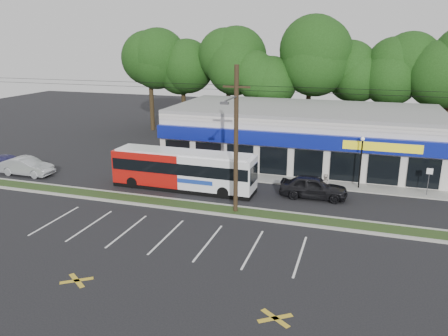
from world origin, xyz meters
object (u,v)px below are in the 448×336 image
at_px(car_silver, 27,166).
at_px(car_blue, 9,162).
at_px(pedestrian_b, 325,186).
at_px(car_dark, 313,187).
at_px(utility_pole, 233,136).
at_px(pedestrian_a, 247,179).
at_px(lamp_post, 361,157).
at_px(metrobus, 183,169).
at_px(sign_post, 429,177).

distance_m(car_silver, car_blue, 3.25).
bearing_deg(pedestrian_b, car_dark, 19.58).
bearing_deg(car_blue, car_dark, -92.42).
relative_size(utility_pole, car_silver, 10.46).
bearing_deg(car_blue, pedestrian_a, -91.04).
bearing_deg(car_silver, car_dark, -85.91).
bearing_deg(utility_pole, lamp_post, 43.95).
xyz_separation_m(metrobus, car_dark, (10.10, 1.11, -0.79)).
relative_size(lamp_post, car_blue, 0.98).
relative_size(car_dark, car_silver, 1.05).
bearing_deg(car_blue, metrobus, -95.10).
relative_size(metrobus, car_blue, 2.67).
height_order(utility_pole, pedestrian_a, utility_pole).
bearing_deg(car_silver, metrobus, -87.26).
relative_size(utility_pole, pedestrian_b, 27.40).
height_order(lamp_post, pedestrian_a, lamp_post).
bearing_deg(sign_post, pedestrian_a, -169.21).
relative_size(utility_pole, lamp_post, 11.76).
xyz_separation_m(sign_post, pedestrian_a, (-13.51, -2.57, -0.68)).
height_order(lamp_post, metrobus, lamp_post).
xyz_separation_m(car_silver, pedestrian_a, (19.44, 2.26, 0.09)).
xyz_separation_m(sign_post, metrobus, (-18.33, -4.08, 0.09)).
xyz_separation_m(utility_pole, car_blue, (-22.83, 3.91, -4.78)).
bearing_deg(pedestrian_a, car_silver, -8.50).
bearing_deg(metrobus, utility_pole, -34.17).
xyz_separation_m(metrobus, car_silver, (-14.61, -0.76, -0.86)).
distance_m(metrobus, pedestrian_b, 11.00).
relative_size(car_silver, pedestrian_b, 2.62).
bearing_deg(sign_post, car_blue, -174.07).
bearing_deg(utility_pole, car_silver, 171.89).
height_order(utility_pole, car_blue, utility_pole).
bearing_deg(lamp_post, utility_pole, -136.05).
xyz_separation_m(car_dark, pedestrian_b, (0.78, 0.39, 0.06)).
bearing_deg(car_dark, car_silver, 93.21).
bearing_deg(pedestrian_b, pedestrian_a, -7.31).
bearing_deg(pedestrian_b, metrobus, 0.55).
bearing_deg(pedestrian_a, car_blue, -12.16).
height_order(metrobus, pedestrian_a, metrobus).
height_order(utility_pole, sign_post, utility_pole).
bearing_deg(utility_pole, sign_post, 30.15).
xyz_separation_m(utility_pole, lamp_post, (8.17, 7.87, -2.74)).
distance_m(utility_pole, car_silver, 20.50).
relative_size(utility_pole, car_dark, 10.00).
height_order(sign_post, metrobus, metrobus).
relative_size(metrobus, pedestrian_a, 6.59).
bearing_deg(sign_post, metrobus, -167.47).
distance_m(metrobus, car_silver, 14.66).
height_order(sign_post, pedestrian_a, sign_post).
xyz_separation_m(sign_post, car_silver, (-32.94, -4.83, -0.77)).
bearing_deg(car_dark, pedestrian_b, -64.21).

